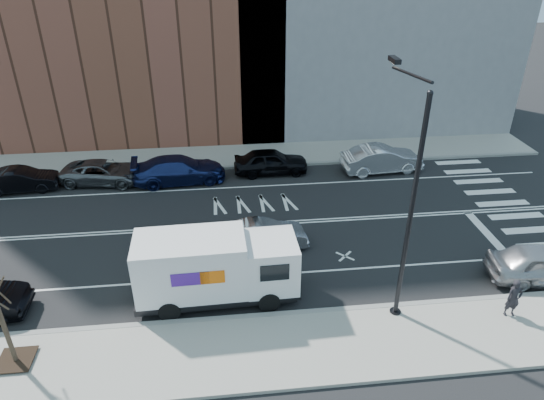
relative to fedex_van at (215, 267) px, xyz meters
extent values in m
plane|color=black|center=(-0.02, 5.60, -1.56)|extent=(120.00, 120.00, 0.00)
cube|color=gray|center=(-0.02, -3.20, -1.49)|extent=(44.00, 3.60, 0.15)
cube|color=gray|center=(-0.02, 14.40, -1.49)|extent=(44.00, 3.60, 0.15)
cube|color=gray|center=(-0.02, -1.40, -1.48)|extent=(44.00, 0.25, 0.17)
cube|color=gray|center=(-0.02, 12.60, -1.48)|extent=(44.00, 0.25, 0.17)
cylinder|color=black|center=(6.98, -1.80, 2.94)|extent=(0.18, 0.18, 9.00)
cylinder|color=black|center=(6.98, -1.80, -1.46)|extent=(0.44, 0.44, 0.20)
sphere|color=black|center=(6.98, -1.80, 7.39)|extent=(0.20, 0.20, 0.20)
cylinder|color=black|center=(6.98, -0.10, 7.54)|extent=(0.11, 3.49, 0.48)
cube|color=black|center=(6.98, 1.60, 7.64)|extent=(0.25, 0.80, 0.18)
cube|color=#FFF2CC|center=(6.98, 1.60, 7.54)|extent=(0.18, 0.55, 0.03)
cube|color=black|center=(-7.02, -2.80, -1.33)|extent=(1.20, 1.20, 0.04)
cylinder|color=#382B1E|center=(-7.02, -2.80, 0.19)|extent=(0.16, 0.16, 3.20)
cylinder|color=#382B1E|center=(-6.77, -2.80, 1.59)|extent=(0.06, 0.80, 1.44)
cube|color=black|center=(-0.02, 0.00, -1.10)|extent=(6.43, 2.32, 0.31)
cube|color=silver|center=(2.24, 0.06, 0.03)|extent=(2.11, 2.26, 2.06)
cube|color=black|center=(3.29, 0.08, 0.34)|extent=(0.11, 1.90, 0.98)
cube|color=black|center=(2.27, -1.06, 0.34)|extent=(1.13, 0.07, 0.72)
cube|color=black|center=(2.21, 1.18, 0.34)|extent=(1.13, 0.07, 0.72)
cube|color=black|center=(3.25, 0.08, -1.00)|extent=(0.21, 2.06, 0.36)
cube|color=silver|center=(-0.94, -0.02, 0.23)|extent=(4.37, 2.37, 2.36)
cube|color=#47198C|center=(-0.91, -1.18, 0.39)|extent=(1.44, 0.06, 0.57)
cube|color=orange|center=(-0.09, -1.15, 0.39)|extent=(0.93, 0.04, 0.57)
cube|color=#47198C|center=(-0.97, 1.13, 0.39)|extent=(1.44, 0.06, 0.57)
cube|color=orange|center=(-0.15, 1.15, 0.39)|extent=(0.93, 0.04, 0.57)
cylinder|color=black|center=(2.06, -0.97, -1.13)|extent=(0.87, 0.31, 0.86)
cylinder|color=black|center=(2.01, 1.08, -1.13)|extent=(0.87, 0.31, 0.86)
cylinder|color=black|center=(-1.84, -1.08, -1.13)|extent=(0.87, 0.31, 0.86)
cylinder|color=black|center=(-1.90, 0.98, -1.13)|extent=(0.87, 0.31, 0.86)
imported|color=black|center=(-11.22, 10.91, -0.88)|extent=(4.29, 1.84, 1.37)
imported|color=#575A60|center=(-6.66, 11.47, -0.89)|extent=(5.11, 2.86, 1.35)
imported|color=navy|center=(-2.12, 11.07, -0.77)|extent=(5.69, 2.77, 1.60)
imported|color=black|center=(3.51, 11.68, -0.78)|extent=(4.61, 1.89, 1.56)
imported|color=silver|center=(10.47, 11.17, -0.73)|extent=(5.18, 2.21, 1.66)
imported|color=#9A999E|center=(2.21, 3.41, -0.87)|extent=(4.35, 1.90, 1.39)
imported|color=black|center=(11.36, -2.44, -0.60)|extent=(0.60, 0.40, 1.63)
camera|label=1|loc=(0.53, -15.80, 11.68)|focal=32.00mm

